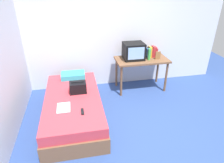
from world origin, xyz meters
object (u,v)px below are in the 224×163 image
magazine (64,107)px  remote_dark (82,111)px  tv (134,51)px  handbag (78,87)px  pillow (73,75)px  picture_frame (158,55)px  desk (141,63)px  water_bottle (149,54)px  book_row (152,52)px  bed (74,107)px

magazine → remote_dark: bearing=-31.6°
magazine → tv: bearing=38.1°
handbag → pillow: bearing=97.1°
picture_frame → magazine: (-2.05, -1.07, -0.37)m
desk → water_bottle: water_bottle is taller
desk → book_row: 0.34m
book_row → water_bottle: bearing=-125.5°
water_bottle → magazine: 2.17m
bed → handbag: bearing=50.2°
bed → handbag: size_ratio=6.67×
water_bottle → pillow: bearing=179.2°
book_row → desk: bearing=-160.9°
magazine → bed: bearing=65.6°
pillow → remote_dark: (0.11, -1.28, -0.04)m
book_row → pillow: 1.82m
tv → remote_dark: 1.90m
magazine → desk: bearing=34.1°
desk → tv: (-0.19, 0.03, 0.28)m
tv → handbag: (-1.26, -0.73, -0.37)m
bed → remote_dark: remote_dark is taller
magazine → picture_frame: bearing=27.6°
book_row → remote_dark: (-1.67, -1.42, -0.39)m
tv → water_bottle: (0.32, -0.12, -0.06)m
remote_dark → pillow: bearing=95.1°
picture_frame → remote_dark: picture_frame is taller
water_bottle → magazine: water_bottle is taller
handbag → book_row: bearing=24.8°
tv → water_bottle: tv is taller
desk → tv: tv is taller
picture_frame → pillow: bearing=179.1°
desk → handbag: size_ratio=3.87×
book_row → tv: bearing=-173.2°
tv → picture_frame: (0.52, -0.12, -0.09)m
desk → handbag: 1.61m
tv → picture_frame: bearing=-13.2°
book_row → picture_frame: 0.20m
tv → magazine: 1.99m
tv → picture_frame: size_ratio=2.52×
pillow → handbag: size_ratio=1.64×
water_bottle → picture_frame: water_bottle is taller
tv → book_row: bearing=6.8°
desk → picture_frame: picture_frame is taller
bed → book_row: bearing=26.9°
desk → water_bottle: (0.13, -0.08, 0.22)m
book_row → magazine: bearing=-147.7°
tv → water_bottle: size_ratio=1.76×
book_row → handbag: 1.90m
picture_frame → handbag: 1.91m
water_bottle → pillow: (-1.66, 0.02, -0.36)m
desk → picture_frame: bearing=-14.7°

